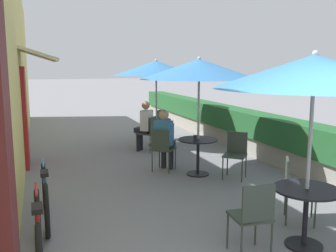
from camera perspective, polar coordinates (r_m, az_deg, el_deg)
The scene contains 19 objects.
cafe_facade_wall at distance 8.99m, azimuth -22.21°, elevation 8.35°, with size 0.98×14.69×4.20m.
planter_hedge at distance 10.38m, azimuth 8.96°, elevation 0.33°, with size 0.60×13.69×1.01m.
patio_table_near at distance 4.74m, azimuth 20.30°, elevation -11.18°, with size 0.77×0.77×0.71m.
patio_umbrella_near at distance 4.46m, azimuth 21.40°, elevation 7.72°, with size 2.24×2.24×2.29m.
cafe_chair_near_left at distance 4.31m, azimuth 12.84°, elevation -12.84°, with size 0.43×0.43×0.87m.
cafe_chair_near_back at distance 5.42m, azimuth 18.76°, elevation -8.50°, with size 0.56×0.56×0.87m.
patio_table_mid at distance 7.31m, azimuth 4.60°, elevation -3.50°, with size 0.77×0.77×0.71m.
patio_umbrella_mid at distance 7.14m, azimuth 4.76°, elevation 8.64°, with size 2.24×2.24×2.29m.
cafe_chair_mid_left at distance 7.20m, azimuth 10.29°, elevation -3.79°, with size 0.56×0.56×0.87m.
cafe_chair_mid_right at distance 7.49m, azimuth -0.87°, elevation -3.14°, with size 0.56×0.56×0.87m.
seated_patron_mid_right at distance 7.56m, azimuth -0.53°, elevation -1.71°, with size 0.51×0.51×1.25m.
coffee_cup_mid at distance 7.20m, azimuth 4.17°, elevation -1.74°, with size 0.07×0.07×0.09m.
patio_table_far at distance 9.98m, azimuth -1.77°, elevation -0.06°, with size 0.77×0.77×0.71m.
patio_umbrella_far at distance 9.85m, azimuth -1.81°, elevation 8.81°, with size 2.24×2.24×2.29m.
cafe_chair_far_left at distance 10.68m, azimuth -0.76°, elevation 0.57°, with size 0.56×0.56×0.87m.
cafe_chair_far_right at distance 9.29m, azimuth -2.93°, elevation -0.74°, with size 0.56×0.56×0.87m.
seated_patron_far_right at distance 9.30m, azimuth -3.58°, elevation 0.33°, with size 0.51×0.50×1.25m.
bicycle_leaning at distance 4.25m, azimuth -19.09°, elevation -15.61°, with size 0.10×1.74×0.80m.
bicycle_second at distance 5.44m, azimuth -18.20°, elevation -10.10°, with size 0.10×1.72×0.79m.
Camera 1 is at (-2.15, -1.77, 2.12)m, focal length 40.00 mm.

